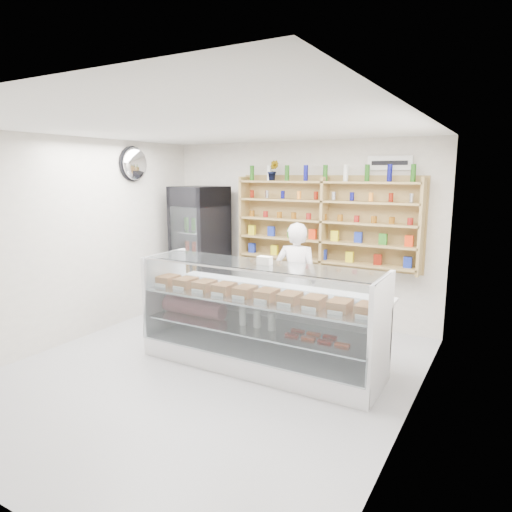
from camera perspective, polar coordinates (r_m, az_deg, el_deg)
The scene contains 8 objects.
room at distance 5.15m, azimuth -6.41°, elevation 0.06°, with size 5.00×5.00×5.00m.
display_counter at distance 5.58m, azimuth 0.47°, elevation -10.22°, with size 2.94×0.88×1.28m.
shop_worker at distance 6.49m, azimuth 5.05°, elevation -2.99°, with size 0.60×0.39×1.64m, color white.
drinks_cooler at distance 7.65m, azimuth -7.01°, elevation 0.79°, with size 0.85×0.83×2.10m.
wall_shelving at distance 6.93m, azimuth 8.50°, elevation 4.28°, with size 2.84×0.28×1.33m.
potted_plant at distance 7.25m, azimuth 2.14°, elevation 10.63°, with size 0.17×0.14×0.31m, color #1E6626.
security_mirror at distance 7.39m, azimuth -14.88°, elevation 11.07°, with size 0.15×0.50×0.50m, color silver.
wall_sign at distance 6.75m, azimuth 16.38°, elevation 11.10°, with size 0.62×0.03×0.20m, color white.
Camera 1 is at (3.00, -4.08, 2.31)m, focal length 32.00 mm.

